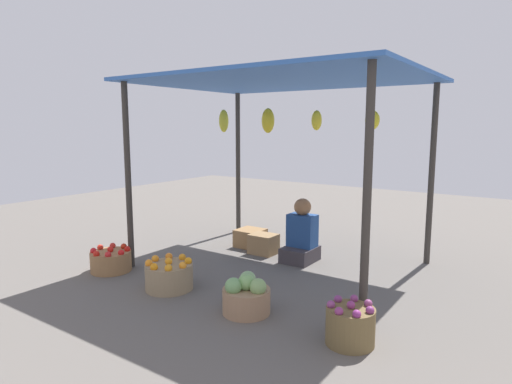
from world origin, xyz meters
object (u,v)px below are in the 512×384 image
Objects in this scene: basket_purple_onions at (350,325)px; wooden_crate_stacked_rear at (264,244)px; basket_cabbages at (246,297)px; vendor_person at (301,237)px; basket_red_tomatoes at (111,261)px; wooden_crate_near_vendor at (250,238)px; basket_oranges at (169,276)px.

wooden_crate_stacked_rear is at bearing 139.05° from basket_purple_onions.
wooden_crate_stacked_rear is (-0.89, 1.62, -0.02)m from basket_cabbages.
vendor_person is at bearing 101.81° from basket_cabbages.
basket_red_tomatoes is (-1.61, -1.58, -0.18)m from vendor_person.
wooden_crate_near_vendor is at bearing 151.98° from wooden_crate_stacked_rear.
basket_cabbages is 1.21× the size of wooden_crate_near_vendor.
vendor_person is 2.32× the size of wooden_crate_stacked_rear.
basket_cabbages is 1.27× the size of wooden_crate_stacked_rear.
basket_cabbages is 1.85m from wooden_crate_stacked_rear.
basket_purple_onions is 1.11× the size of wooden_crate_stacked_rear.
vendor_person is 1.70× the size of basket_red_tomatoes.
vendor_person reaches higher than basket_oranges.
basket_cabbages is at bearing -61.11° from wooden_crate_stacked_rear.
vendor_person is 1.67m from basket_cabbages.
vendor_person is 2.08× the size of basket_purple_onions.
basket_purple_onions is (2.94, -0.05, 0.03)m from basket_red_tomatoes.
basket_purple_onions is (1.97, -0.03, 0.01)m from basket_oranges.
basket_oranges is at bearing -82.30° from wooden_crate_near_vendor.
basket_oranges is 1.37× the size of wooden_crate_near_vendor.
vendor_person is at bearing 44.40° from basket_red_tomatoes.
wooden_crate_near_vendor is (-0.24, 1.78, -0.02)m from basket_oranges.
wooden_crate_near_vendor is (0.72, 1.75, -0.00)m from basket_red_tomatoes.
vendor_person reaches higher than basket_cabbages.
basket_purple_onions is at bearing -40.95° from wooden_crate_stacked_rear.
basket_purple_onions is at bearing -39.23° from wooden_crate_near_vendor.
wooden_crate_stacked_rear is at bearing 86.52° from basket_oranges.
wooden_crate_stacked_rear is (0.34, -0.18, 0.01)m from wooden_crate_near_vendor.
basket_cabbages reaches higher than wooden_crate_stacked_rear.
vendor_person is 1.74m from basket_oranges.
basket_oranges is (-0.65, -1.60, -0.16)m from vendor_person.
wooden_crate_near_vendor is at bearing 124.38° from basket_cabbages.
basket_red_tomatoes reaches higher than wooden_crate_near_vendor.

